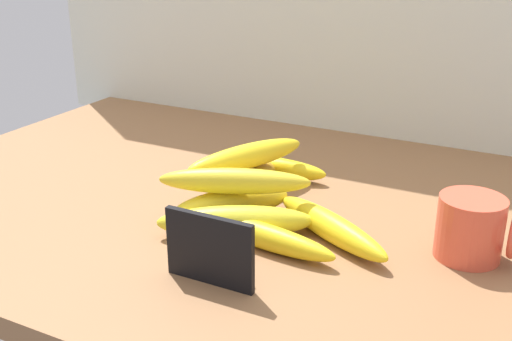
% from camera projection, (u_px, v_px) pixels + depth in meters
% --- Properties ---
extents(counter_top, '(1.10, 0.76, 0.03)m').
position_uv_depth(counter_top, '(235.00, 207.00, 0.95)').
color(counter_top, '#8C603C').
rests_on(counter_top, ground).
extents(chalkboard_sign, '(0.11, 0.02, 0.08)m').
position_uv_depth(chalkboard_sign, '(210.00, 252.00, 0.71)').
color(chalkboard_sign, black).
rests_on(chalkboard_sign, counter_top).
extents(coffee_mug, '(0.10, 0.08, 0.08)m').
position_uv_depth(coffee_mug, '(472.00, 228.00, 0.76)').
color(coffee_mug, '#E3533A').
rests_on(coffee_mug, counter_top).
extents(banana_0, '(0.20, 0.06, 0.03)m').
position_uv_depth(banana_0, '(265.00, 236.00, 0.79)').
color(banana_0, yellow).
rests_on(banana_0, counter_top).
extents(banana_1, '(0.14, 0.16, 0.04)m').
position_uv_depth(banana_1, '(232.00, 204.00, 0.87)').
color(banana_1, yellow).
rests_on(banana_1, counter_top).
extents(banana_2, '(0.20, 0.13, 0.04)m').
position_uv_depth(banana_2, '(331.00, 227.00, 0.81)').
color(banana_2, yellow).
rests_on(banana_2, counter_top).
extents(banana_3, '(0.20, 0.14, 0.04)m').
position_uv_depth(banana_3, '(235.00, 222.00, 0.82)').
color(banana_3, yellow).
rests_on(banana_3, counter_top).
extents(banana_4, '(0.06, 0.15, 0.04)m').
position_uv_depth(banana_4, '(253.00, 183.00, 0.94)').
color(banana_4, '#AB7E1E').
rests_on(banana_4, counter_top).
extents(banana_5, '(0.18, 0.05, 0.03)m').
position_uv_depth(banana_5, '(272.00, 167.00, 1.01)').
color(banana_5, yellow).
rests_on(banana_5, counter_top).
extents(banana_6, '(0.12, 0.20, 0.04)m').
position_uv_depth(banana_6, '(247.00, 156.00, 0.93)').
color(banana_6, yellow).
rests_on(banana_6, banana_4).
extents(banana_7, '(0.20, 0.11, 0.04)m').
position_uv_depth(banana_7, '(234.00, 181.00, 0.84)').
color(banana_7, yellow).
rests_on(banana_7, banana_1).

